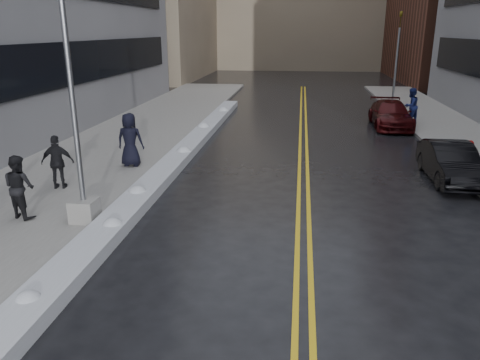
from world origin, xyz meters
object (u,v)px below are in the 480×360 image
(pedestrian_d, at_px, (58,162))
(fire_hydrant, at_px, (470,149))
(car_black, at_px, (450,163))
(pedestrian_b, at_px, (19,187))
(traffic_signal, at_px, (397,55))
(car_maroon, at_px, (391,114))
(pedestrian_c, at_px, (130,140))
(pedestrian_east, at_px, (411,106))
(lamppost, at_px, (76,133))

(pedestrian_d, bearing_deg, fire_hydrant, -170.84)
(car_black, bearing_deg, pedestrian_d, -167.64)
(fire_hydrant, xyz_separation_m, pedestrian_b, (-14.10, -7.95, 0.47))
(car_black, bearing_deg, pedestrian_b, -157.44)
(traffic_signal, distance_m, car_maroon, 7.81)
(traffic_signal, distance_m, pedestrian_b, 25.93)
(traffic_signal, xyz_separation_m, pedestrian_c, (-12.41, -16.71, -2.26))
(traffic_signal, bearing_deg, pedestrian_east, -92.52)
(traffic_signal, height_order, pedestrian_d, traffic_signal)
(traffic_signal, xyz_separation_m, pedestrian_east, (-0.30, -6.82, -2.30))
(pedestrian_east, xyz_separation_m, car_maroon, (-1.08, -0.37, -0.42))
(lamppost, xyz_separation_m, pedestrian_b, (-1.80, 0.05, -1.52))
(pedestrian_b, bearing_deg, car_black, -135.30)
(fire_hydrant, bearing_deg, pedestrian_c, -168.15)
(pedestrian_b, bearing_deg, lamppost, -159.59)
(fire_hydrant, xyz_separation_m, traffic_signal, (-0.50, 14.00, 2.85))
(car_maroon, bearing_deg, traffic_signal, 79.70)
(lamppost, relative_size, pedestrian_c, 3.84)
(car_maroon, bearing_deg, pedestrian_d, -134.65)
(pedestrian_c, xyz_separation_m, pedestrian_d, (-1.38, -2.81, -0.13))
(traffic_signal, height_order, car_maroon, traffic_signal)
(car_maroon, bearing_deg, pedestrian_c, -138.67)
(pedestrian_c, distance_m, pedestrian_east, 15.64)
(pedestrian_b, height_order, car_maroon, pedestrian_b)
(lamppost, relative_size, fire_hydrant, 10.45)
(pedestrian_c, bearing_deg, lamppost, 95.73)
(pedestrian_c, bearing_deg, pedestrian_d, 63.00)
(pedestrian_b, relative_size, car_maroon, 0.37)
(pedestrian_east, bearing_deg, lamppost, 11.20)
(traffic_signal, relative_size, pedestrian_d, 3.47)
(lamppost, height_order, car_maroon, lamppost)
(pedestrian_east, bearing_deg, fire_hydrant, 54.70)
(pedestrian_b, distance_m, pedestrian_east, 20.14)
(pedestrian_c, height_order, pedestrian_east, pedestrian_c)
(car_black, bearing_deg, pedestrian_east, 85.72)
(pedestrian_east, bearing_deg, car_maroon, -22.57)
(pedestrian_east, height_order, car_maroon, pedestrian_east)
(pedestrian_d, distance_m, car_black, 13.11)
(fire_hydrant, distance_m, pedestrian_c, 13.21)
(pedestrian_east, height_order, car_black, pedestrian_east)
(fire_hydrant, bearing_deg, lamppost, -146.96)
(car_black, xyz_separation_m, car_maroon, (-0.38, 9.47, 0.02))
(traffic_signal, height_order, pedestrian_east, traffic_signal)
(pedestrian_b, distance_m, car_black, 13.67)
(lamppost, relative_size, car_maroon, 1.61)
(car_maroon, bearing_deg, pedestrian_b, -129.07)
(pedestrian_b, bearing_deg, traffic_signal, -99.85)
(traffic_signal, distance_m, pedestrian_east, 7.20)
(pedestrian_d, bearing_deg, car_maroon, -147.16)
(pedestrian_b, relative_size, pedestrian_c, 0.87)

